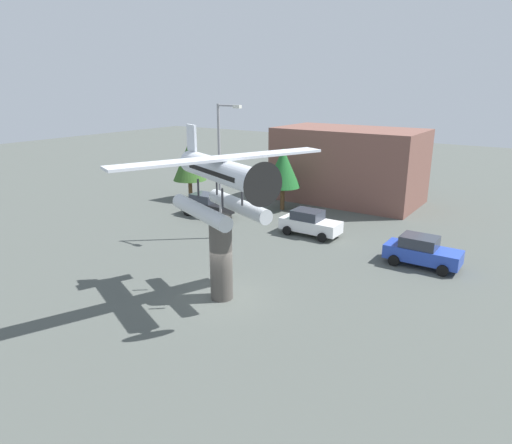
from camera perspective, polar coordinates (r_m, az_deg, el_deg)
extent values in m
plane|color=#4C514C|center=(22.91, -4.28, -9.41)|extent=(140.00, 140.00, 0.00)
cylinder|color=#4C4742|center=(22.06, -4.40, -4.49)|extent=(1.10, 1.10, 4.21)
cylinder|color=silver|center=(20.86, -6.96, 1.29)|extent=(4.69, 2.53, 0.70)
cylinder|color=#333338|center=(19.84, -4.23, 2.94)|extent=(0.13, 0.13, 0.90)
cylinder|color=#333338|center=(21.92, -7.24, 4.20)|extent=(0.13, 0.13, 0.90)
cylinder|color=silver|center=(21.76, -2.23, 2.06)|extent=(4.69, 2.53, 0.70)
cylinder|color=#333338|center=(20.32, -1.75, 3.32)|extent=(0.13, 0.13, 0.90)
cylinder|color=#333338|center=(22.36, -4.92, 4.52)|extent=(0.13, 0.13, 0.90)
cylinder|color=silver|center=(20.89, -4.66, 6.45)|extent=(6.13, 3.45, 1.10)
cube|color=black|center=(20.72, -4.40, 6.37)|extent=(4.44, 2.75, 0.20)
cone|color=#262628|center=(18.14, 0.21, 4.91)|extent=(0.99, 1.08, 0.88)
cylinder|color=black|center=(17.81, 0.91, 4.69)|extent=(0.74, 1.67, 1.80)
cube|color=silver|center=(20.44, -4.17, 7.97)|extent=(5.10, 9.99, 0.12)
cube|color=silver|center=(23.35, -7.94, 7.69)|extent=(1.74, 2.85, 0.10)
cube|color=silver|center=(23.21, -8.05, 10.37)|extent=(0.87, 0.46, 1.30)
cube|color=black|center=(36.62, -6.11, 1.88)|extent=(4.20, 1.70, 0.80)
cube|color=#2D333D|center=(36.60, -6.44, 3.03)|extent=(2.00, 1.56, 0.64)
cylinder|color=black|center=(35.23, -5.35, 0.63)|extent=(0.64, 0.22, 0.64)
cylinder|color=black|center=(36.58, -3.56, 1.28)|extent=(0.64, 0.22, 0.64)
cylinder|color=black|center=(36.95, -8.59, 1.28)|extent=(0.64, 0.22, 0.64)
cylinder|color=black|center=(38.24, -6.77, 1.88)|extent=(0.64, 0.22, 0.64)
cube|color=white|center=(31.93, 6.82, -0.39)|extent=(4.20, 1.70, 0.80)
cube|color=#2D333D|center=(31.84, 6.47, 0.93)|extent=(2.00, 1.56, 0.64)
cylinder|color=black|center=(30.72, 8.25, -1.93)|extent=(0.64, 0.22, 0.64)
cylinder|color=black|center=(32.27, 9.66, -1.07)|extent=(0.64, 0.22, 0.64)
cylinder|color=black|center=(31.92, 3.90, -1.07)|extent=(0.64, 0.22, 0.64)
cylinder|color=black|center=(33.41, 5.47, -0.28)|extent=(0.64, 0.22, 0.64)
cube|color=#2847B7|center=(28.06, 20.10, -3.79)|extent=(4.20, 1.70, 0.80)
cube|color=#2D333D|center=(27.89, 19.76, -2.31)|extent=(2.00, 1.56, 0.64)
cylinder|color=black|center=(27.12, 22.28, -5.65)|extent=(0.64, 0.22, 0.64)
cylinder|color=black|center=(28.78, 23.08, -4.46)|extent=(0.64, 0.22, 0.64)
cylinder|color=black|center=(27.70, 16.85, -4.62)|extent=(0.64, 0.22, 0.64)
cylinder|color=black|center=(29.33, 17.93, -3.52)|extent=(0.64, 0.22, 0.64)
cylinder|color=gray|center=(30.29, -4.57, 6.06)|extent=(0.18, 0.18, 8.95)
cylinder|color=gray|center=(29.29, -3.51, 14.33)|extent=(1.60, 0.12, 0.12)
cube|color=silver|center=(28.87, -2.37, 14.21)|extent=(0.50, 0.28, 0.20)
cube|color=brown|center=(41.74, 11.49, 7.00)|extent=(12.47, 7.08, 6.44)
cylinder|color=brown|center=(42.08, -8.20, 4.03)|extent=(0.36, 0.36, 1.81)
cone|color=#335B23|center=(41.60, -8.35, 7.48)|extent=(2.99, 2.99, 3.32)
cylinder|color=brown|center=(38.28, 3.32, 3.00)|extent=(0.36, 0.36, 1.94)
cone|color=#1E6028|center=(37.75, 3.39, 6.80)|extent=(2.90, 2.90, 3.23)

